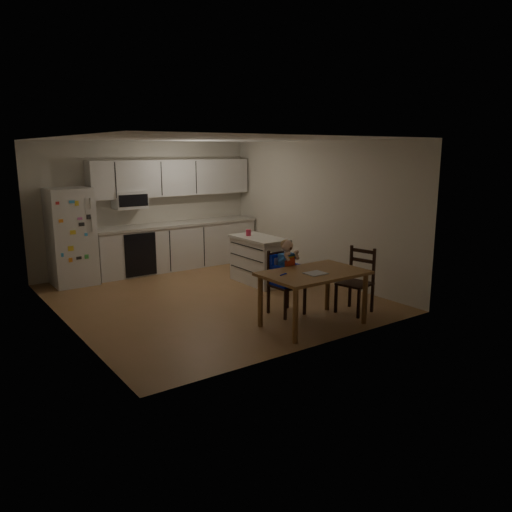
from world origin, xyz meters
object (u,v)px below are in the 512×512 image
object	(u,v)px
kitchen_island	(259,260)
chair_booster	(285,269)
refrigerator	(71,237)
red_cup	(248,233)
dining_table	(314,279)
chair_side	(358,276)

from	to	relation	value
kitchen_island	chair_booster	xyz separation A→B (m)	(-0.69, -1.60, 0.24)
refrigerator	chair_booster	bearing A→B (deg)	-59.45
refrigerator	red_cup	bearing A→B (deg)	-31.51
dining_table	chair_booster	world-z (taller)	chair_booster
chair_booster	chair_side	world-z (taller)	chair_booster
dining_table	chair_side	bearing A→B (deg)	4.26
chair_booster	chair_side	size ratio (longest dim) A/B	1.15
red_cup	refrigerator	bearing A→B (deg)	148.49
chair_side	red_cup	bearing A→B (deg)	175.60
refrigerator	chair_booster	size ratio (longest dim) A/B	1.55
dining_table	chair_side	size ratio (longest dim) A/B	1.46
kitchen_island	chair_side	distance (m)	2.16
dining_table	chair_booster	bearing A→B (deg)	90.21
chair_side	kitchen_island	bearing A→B (deg)	174.48
dining_table	kitchen_island	bearing A→B (deg)	72.73
kitchen_island	chair_booster	world-z (taller)	chair_booster
refrigerator	kitchen_island	size ratio (longest dim) A/B	1.51
kitchen_island	dining_table	world-z (taller)	kitchen_island
dining_table	refrigerator	bearing A→B (deg)	116.62
refrigerator	kitchen_island	distance (m)	3.32
red_cup	chair_side	bearing A→B (deg)	-82.14
red_cup	chair_booster	bearing A→B (deg)	-108.78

